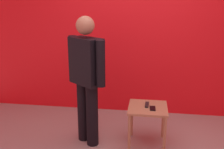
% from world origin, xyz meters
% --- Properties ---
extents(back_wall_red, '(5.70, 0.12, 3.18)m').
position_xyz_m(back_wall_red, '(0.00, 1.66, 1.59)').
color(back_wall_red, red).
rests_on(back_wall_red, ground_plane).
extents(standing_person, '(0.58, 0.49, 1.66)m').
position_xyz_m(standing_person, '(-0.54, 0.51, 0.93)').
color(standing_person, black).
rests_on(standing_person, ground_plane).
extents(side_table, '(0.49, 0.49, 0.54)m').
position_xyz_m(side_table, '(0.24, 0.54, 0.45)').
color(side_table, tan).
rests_on(side_table, ground_plane).
extents(cell_phone, '(0.07, 0.15, 0.01)m').
position_xyz_m(cell_phone, '(0.30, 0.49, 0.54)').
color(cell_phone, black).
rests_on(cell_phone, side_table).
extents(tv_remote, '(0.05, 0.17, 0.02)m').
position_xyz_m(tv_remote, '(0.23, 0.58, 0.55)').
color(tv_remote, black).
rests_on(tv_remote, side_table).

